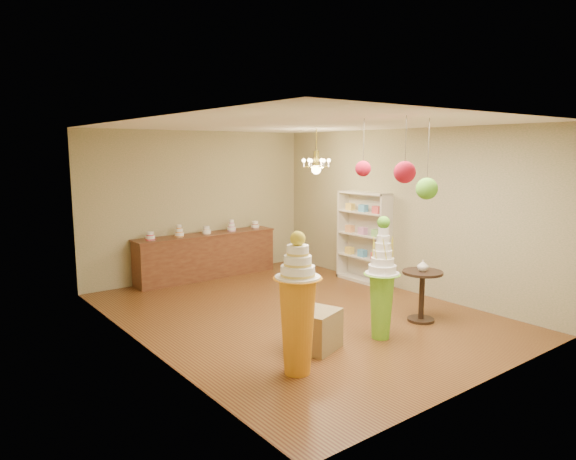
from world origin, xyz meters
TOP-DOWN VIEW (x-y plane):
  - floor at (0.00, 0.00)m, footprint 6.50×6.50m
  - ceiling at (0.00, 0.00)m, footprint 6.50×6.50m
  - wall_back at (0.00, 3.25)m, footprint 5.00×0.04m
  - wall_front at (0.00, -3.25)m, footprint 5.00×0.04m
  - wall_left at (-2.50, 0.00)m, footprint 0.04×6.50m
  - wall_right at (2.50, 0.00)m, footprint 0.04×6.50m
  - pedestal_green at (0.25, -1.58)m, footprint 0.57×0.57m
  - pedestal_orange at (-1.38, -1.76)m, footprint 0.58×0.58m
  - burlap_riser at (-0.74, -1.30)m, footprint 0.74×0.74m
  - sideboard at (0.00, 2.97)m, footprint 3.04×0.54m
  - shelving_unit at (2.34, 0.80)m, footprint 0.33×1.20m
  - round_table at (1.30, -1.46)m, footprint 0.70×0.70m
  - vase at (1.30, -1.46)m, footprint 0.21×0.21m
  - pom_red_left at (-0.36, -2.42)m, footprint 0.25×0.25m
  - pom_green_mid at (0.29, -2.24)m, footprint 0.27×0.27m
  - pom_red_right at (-0.29, -1.70)m, footprint 0.20×0.20m
  - chandelier at (1.37, 1.14)m, footprint 0.73×0.73m

SIDE VIEW (x-z plane):
  - floor at x=0.00m, z-range 0.00..0.00m
  - burlap_riser at x=-0.74m, z-range 0.00..0.53m
  - sideboard at x=0.00m, z-range -0.10..1.06m
  - round_table at x=1.30m, z-range 0.11..0.90m
  - pedestal_green at x=0.25m, z-range -0.17..1.55m
  - pedestal_orange at x=-1.38m, z-range -0.13..1.57m
  - vase at x=1.30m, z-range 0.79..0.96m
  - shelving_unit at x=2.34m, z-range 0.00..1.80m
  - wall_back at x=0.00m, z-range 0.00..3.00m
  - wall_front at x=0.00m, z-range 0.00..3.00m
  - wall_left at x=-2.50m, z-range 0.00..3.00m
  - wall_right at x=2.50m, z-range 0.00..3.00m
  - pom_green_mid at x=0.29m, z-range 1.64..2.64m
  - chandelier at x=1.37m, z-range 1.88..2.73m
  - pom_red_left at x=-0.36m, z-range 1.98..2.74m
  - pom_red_right at x=-0.29m, z-range 2.02..2.74m
  - ceiling at x=0.00m, z-range 3.00..3.00m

